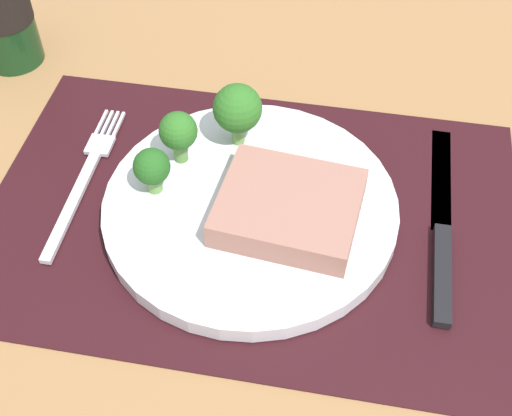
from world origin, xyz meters
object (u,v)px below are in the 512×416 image
object	(u,v)px
steak	(289,207)
fork	(85,177)
plate	(250,208)
knife	(442,233)

from	to	relation	value
steak	fork	world-z (taller)	steak
plate	steak	distance (cm)	4.23
plate	fork	world-z (taller)	plate
steak	knife	bearing A→B (deg)	7.11
fork	knife	world-z (taller)	knife
fork	knife	bearing A→B (deg)	-2.45
steak	fork	distance (cm)	19.79
steak	plate	bearing A→B (deg)	162.28
plate	knife	bearing A→B (deg)	1.81
fork	knife	size ratio (longest dim) A/B	0.83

